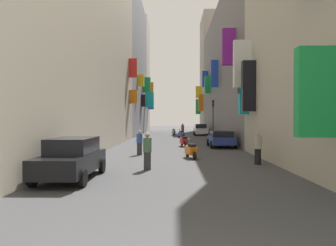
{
  "coord_description": "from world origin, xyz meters",
  "views": [
    {
      "loc": [
        0.01,
        -2.77,
        2.29
      ],
      "look_at": [
        -0.75,
        31.74,
        1.85
      ],
      "focal_mm": 33.42,
      "sensor_mm": 36.0,
      "label": 1
    }
  ],
  "objects_px": {
    "scooter_orange": "(191,150)",
    "pedestrian_mid_street": "(183,130)",
    "parked_car_blue": "(221,138)",
    "scooter_red": "(184,141)",
    "pedestrian_crossing": "(139,143)",
    "pedestrian_near_right": "(258,148)",
    "parked_car_white": "(200,129)",
    "parked_car_black": "(72,158)",
    "pedestrian_near_left": "(147,151)",
    "scooter_blue": "(181,134)",
    "scooter_white": "(174,132)",
    "traffic_light_near_corner": "(213,112)"
  },
  "relations": [
    {
      "from": "scooter_orange",
      "to": "traffic_light_near_corner",
      "type": "height_order",
      "value": "traffic_light_near_corner"
    },
    {
      "from": "parked_car_black",
      "to": "pedestrian_near_right",
      "type": "xyz_separation_m",
      "value": [
        8.1,
        3.97,
        0.0
      ]
    },
    {
      "from": "pedestrian_mid_street",
      "to": "pedestrian_crossing",
      "type": "bearing_deg",
      "value": -99.0
    },
    {
      "from": "pedestrian_crossing",
      "to": "pedestrian_near_right",
      "type": "distance_m",
      "value": 7.59
    },
    {
      "from": "pedestrian_near_left",
      "to": "pedestrian_mid_street",
      "type": "relative_size",
      "value": 0.96
    },
    {
      "from": "parked_car_black",
      "to": "scooter_orange",
      "type": "distance_m",
      "value": 8.03
    },
    {
      "from": "scooter_blue",
      "to": "pedestrian_mid_street",
      "type": "xyz_separation_m",
      "value": [
        0.23,
        2.45,
        0.4
      ]
    },
    {
      "from": "parked_car_white",
      "to": "pedestrian_crossing",
      "type": "relative_size",
      "value": 2.77
    },
    {
      "from": "scooter_red",
      "to": "scooter_orange",
      "type": "xyz_separation_m",
      "value": [
        0.21,
        -7.71,
        0.0
      ]
    },
    {
      "from": "parked_car_blue",
      "to": "scooter_blue",
      "type": "bearing_deg",
      "value": 103.42
    },
    {
      "from": "parked_car_black",
      "to": "pedestrian_crossing",
      "type": "xyz_separation_m",
      "value": [
        1.67,
        8.0,
        -0.04
      ]
    },
    {
      "from": "pedestrian_near_right",
      "to": "pedestrian_mid_street",
      "type": "relative_size",
      "value": 0.94
    },
    {
      "from": "parked_car_black",
      "to": "traffic_light_near_corner",
      "type": "bearing_deg",
      "value": 71.62
    },
    {
      "from": "pedestrian_near_right",
      "to": "pedestrian_near_left",
      "type": "bearing_deg",
      "value": -161.58
    },
    {
      "from": "parked_car_blue",
      "to": "scooter_white",
      "type": "relative_size",
      "value": 2.03
    },
    {
      "from": "pedestrian_crossing",
      "to": "traffic_light_near_corner",
      "type": "relative_size",
      "value": 0.34
    },
    {
      "from": "parked_car_white",
      "to": "scooter_red",
      "type": "distance_m",
      "value": 18.57
    },
    {
      "from": "parked_car_black",
      "to": "pedestrian_mid_street",
      "type": "height_order",
      "value": "pedestrian_mid_street"
    },
    {
      "from": "parked_car_blue",
      "to": "scooter_orange",
      "type": "relative_size",
      "value": 2.11
    },
    {
      "from": "scooter_white",
      "to": "pedestrian_near_left",
      "type": "bearing_deg",
      "value": -92.04
    },
    {
      "from": "parked_car_black",
      "to": "pedestrian_near_left",
      "type": "distance_m",
      "value": 3.46
    },
    {
      "from": "pedestrian_near_left",
      "to": "pedestrian_near_right",
      "type": "distance_m",
      "value": 5.7
    },
    {
      "from": "pedestrian_near_right",
      "to": "traffic_light_near_corner",
      "type": "relative_size",
      "value": 0.36
    },
    {
      "from": "pedestrian_near_left",
      "to": "pedestrian_mid_street",
      "type": "bearing_deg",
      "value": 85.15
    },
    {
      "from": "pedestrian_mid_street",
      "to": "parked_car_white",
      "type": "bearing_deg",
      "value": 55.84
    },
    {
      "from": "pedestrian_near_left",
      "to": "pedestrian_near_right",
      "type": "height_order",
      "value": "pedestrian_near_left"
    },
    {
      "from": "parked_car_white",
      "to": "parked_car_black",
      "type": "bearing_deg",
      "value": -103.1
    },
    {
      "from": "scooter_orange",
      "to": "pedestrian_near_left",
      "type": "bearing_deg",
      "value": -117.31
    },
    {
      "from": "scooter_white",
      "to": "traffic_light_near_corner",
      "type": "height_order",
      "value": "traffic_light_near_corner"
    },
    {
      "from": "parked_car_white",
      "to": "parked_car_blue",
      "type": "height_order",
      "value": "parked_car_white"
    },
    {
      "from": "parked_car_blue",
      "to": "pedestrian_near_right",
      "type": "xyz_separation_m",
      "value": [
        0.42,
        -9.65,
        0.1
      ]
    },
    {
      "from": "parked_car_blue",
      "to": "scooter_orange",
      "type": "bearing_deg",
      "value": -111.26
    },
    {
      "from": "pedestrian_crossing",
      "to": "pedestrian_near_right",
      "type": "height_order",
      "value": "pedestrian_near_right"
    },
    {
      "from": "parked_car_white",
      "to": "scooter_blue",
      "type": "xyz_separation_m",
      "value": [
        -2.85,
        -6.3,
        -0.36
      ]
    },
    {
      "from": "parked_car_white",
      "to": "parked_car_blue",
      "type": "distance_m",
      "value": 18.81
    },
    {
      "from": "scooter_red",
      "to": "pedestrian_crossing",
      "type": "height_order",
      "value": "pedestrian_crossing"
    },
    {
      "from": "scooter_white",
      "to": "pedestrian_mid_street",
      "type": "relative_size",
      "value": 1.13
    },
    {
      "from": "scooter_orange",
      "to": "pedestrian_mid_street",
      "type": "xyz_separation_m",
      "value": [
        0.06,
        22.2,
        0.4
      ]
    },
    {
      "from": "parked_car_black",
      "to": "pedestrian_near_left",
      "type": "height_order",
      "value": "pedestrian_near_left"
    },
    {
      "from": "scooter_red",
      "to": "scooter_orange",
      "type": "distance_m",
      "value": 7.71
    },
    {
      "from": "parked_car_blue",
      "to": "scooter_white",
      "type": "xyz_separation_m",
      "value": [
        -3.93,
        18.21,
        -0.25
      ]
    },
    {
      "from": "parked_car_white",
      "to": "parked_car_blue",
      "type": "bearing_deg",
      "value": -89.57
    },
    {
      "from": "parked_car_blue",
      "to": "scooter_orange",
      "type": "distance_m",
      "value": 7.77
    },
    {
      "from": "parked_car_white",
      "to": "parked_car_black",
      "type": "relative_size",
      "value": 1.03
    },
    {
      "from": "scooter_red",
      "to": "pedestrian_near_left",
      "type": "bearing_deg",
      "value": -99.36
    },
    {
      "from": "scooter_white",
      "to": "traffic_light_near_corner",
      "type": "bearing_deg",
      "value": -53.05
    },
    {
      "from": "parked_car_black",
      "to": "pedestrian_mid_street",
      "type": "relative_size",
      "value": 2.41
    },
    {
      "from": "parked_car_blue",
      "to": "scooter_red",
      "type": "distance_m",
      "value": 3.07
    },
    {
      "from": "parked_car_white",
      "to": "scooter_white",
      "type": "bearing_deg",
      "value": -171.06
    },
    {
      "from": "pedestrian_crossing",
      "to": "pedestrian_mid_street",
      "type": "relative_size",
      "value": 0.9
    }
  ]
}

